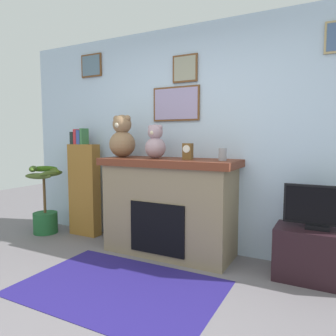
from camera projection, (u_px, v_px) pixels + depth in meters
back_wall at (204, 139)px, 3.67m from camera, size 5.20×0.15×2.60m
fireplace at (169, 206)px, 3.57m from camera, size 1.56×0.63×1.08m
bookshelf at (84, 187)px, 4.25m from camera, size 0.43×0.16×1.44m
potted_plant at (45, 206)px, 4.34m from camera, size 0.52×0.52×0.94m
tv_stand at (316, 255)px, 2.89m from camera, size 0.72×0.40×0.49m
television at (318, 208)px, 2.84m from camera, size 0.59×0.14×0.40m
area_rug at (119, 288)px, 2.77m from camera, size 1.76×1.17×0.01m
candle_jar at (223, 154)px, 3.21m from camera, size 0.08×0.08×0.13m
mantel_clock at (188, 151)px, 3.38m from camera, size 0.10×0.08×0.17m
teddy_bear_grey at (122, 138)px, 3.76m from camera, size 0.31×0.31×0.50m
teddy_bear_cream at (155, 143)px, 3.56m from camera, size 0.24×0.24×0.38m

